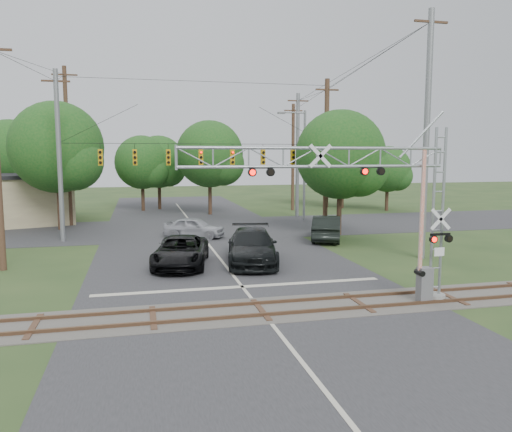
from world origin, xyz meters
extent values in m
plane|color=#273E1C|center=(0.00, 0.00, 0.00)|extent=(160.00, 160.00, 0.00)
cube|color=#2B2B2D|center=(0.00, 10.00, 0.01)|extent=(14.00, 90.00, 0.02)
cube|color=#2B2B2D|center=(0.00, 24.00, 0.01)|extent=(90.00, 12.00, 0.02)
cube|color=#4D4943|center=(0.00, 2.00, 0.02)|extent=(90.00, 3.20, 0.05)
cube|color=brown|center=(0.00, 1.28, 0.09)|extent=(90.00, 0.12, 0.14)
cube|color=brown|center=(0.00, 2.72, 0.09)|extent=(90.00, 0.12, 0.14)
cylinder|color=gray|center=(7.14, 1.70, 0.14)|extent=(0.87, 0.87, 0.29)
cube|color=silver|center=(7.10, 1.41, 2.07)|extent=(0.43, 0.03, 0.34)
cube|color=slate|center=(6.57, 1.51, 0.72)|extent=(0.53, 0.43, 1.44)
cube|color=red|center=(6.33, 1.51, 3.66)|extent=(0.13, 0.09, 4.81)
cylinder|color=gray|center=(-9.50, 20.00, 5.75)|extent=(0.32, 0.32, 11.50)
cylinder|color=#452D20|center=(9.50, 20.00, 5.75)|extent=(0.36, 0.36, 11.50)
cylinder|color=black|center=(0.00, 20.00, 6.66)|extent=(19.00, 0.03, 0.03)
cube|color=#D0940E|center=(-6.86, 20.00, 5.71)|extent=(0.30, 0.30, 1.10)
cube|color=#D0940E|center=(-4.57, 20.00, 5.71)|extent=(0.30, 0.30, 1.10)
cube|color=#D0940E|center=(-2.29, 20.00, 5.71)|extent=(0.30, 0.30, 1.10)
cube|color=#D0940E|center=(0.00, 20.00, 5.71)|extent=(0.30, 0.30, 1.10)
cube|color=#D0940E|center=(2.29, 20.00, 5.71)|extent=(0.30, 0.30, 1.10)
cube|color=#D0940E|center=(4.57, 20.00, 5.71)|extent=(0.30, 0.30, 1.10)
cube|color=#D0940E|center=(6.86, 20.00, 5.71)|extent=(0.30, 0.30, 1.10)
imported|color=black|center=(-2.29, 10.40, 0.80)|extent=(3.71, 6.13, 1.59)
imported|color=black|center=(1.55, 10.33, 0.92)|extent=(3.73, 6.74, 1.85)
imported|color=#9FA0A6|center=(-0.59, 19.49, 0.74)|extent=(4.65, 3.49, 1.47)
imported|color=black|center=(8.21, 16.31, 0.87)|extent=(3.76, 5.57, 1.74)
cylinder|color=gray|center=(10.11, 26.83, 4.90)|extent=(0.22, 0.22, 9.79)
cylinder|color=gray|center=(9.02, 26.83, 9.57)|extent=(2.18, 0.13, 0.13)
cube|color=slate|center=(7.93, 26.83, 9.52)|extent=(0.65, 0.27, 0.16)
cylinder|color=#452D20|center=(-9.97, 28.07, 6.51)|extent=(0.34, 0.34, 13.02)
cube|color=#452D20|center=(-9.97, 28.07, 12.32)|extent=(2.00, 0.12, 0.12)
cylinder|color=gray|center=(10.33, 29.56, 5.80)|extent=(0.34, 0.34, 11.60)
cube|color=#452D20|center=(10.33, 29.56, 10.90)|extent=(2.00, 0.12, 0.12)
cylinder|color=gray|center=(11.30, 9.39, 6.87)|extent=(0.34, 0.34, 13.74)
cube|color=#452D20|center=(11.30, 9.39, 13.04)|extent=(2.00, 0.12, 0.12)
cylinder|color=#452D20|center=(11.64, 35.15, 5.60)|extent=(0.34, 0.34, 11.21)
cube|color=#452D20|center=(11.64, 35.15, 10.51)|extent=(2.00, 0.12, 0.12)
cylinder|color=#3D281B|center=(-16.19, 36.53, 2.12)|extent=(0.36, 0.36, 4.25)
sphere|color=#154B18|center=(-16.19, 36.53, 5.99)|extent=(6.57, 6.57, 6.57)
cylinder|color=#3D281B|center=(-10.47, 25.72, 2.29)|extent=(0.36, 0.36, 4.59)
sphere|color=#154B18|center=(-10.47, 25.72, 6.46)|extent=(7.09, 7.09, 7.09)
cylinder|color=#3D281B|center=(-3.97, 38.05, 1.82)|extent=(0.36, 0.36, 3.63)
sphere|color=#154B18|center=(-3.97, 38.05, 5.12)|extent=(5.61, 5.61, 5.61)
cylinder|color=#3D281B|center=(-2.20, 39.27, 1.83)|extent=(0.36, 0.36, 3.65)
sphere|color=#154B18|center=(-2.20, 39.27, 5.15)|extent=(5.65, 5.65, 5.65)
cylinder|color=#3D281B|center=(2.47, 33.13, 2.12)|extent=(0.36, 0.36, 4.24)
sphere|color=#154B18|center=(2.47, 33.13, 5.97)|extent=(6.55, 6.55, 6.55)
cylinder|color=#3D281B|center=(9.93, 18.29, 2.09)|extent=(0.36, 0.36, 4.19)
sphere|color=#154B18|center=(9.93, 18.29, 5.90)|extent=(6.47, 6.47, 6.47)
cylinder|color=#3D281B|center=(16.58, 37.81, 2.06)|extent=(0.36, 0.36, 4.11)
sphere|color=#154B18|center=(16.58, 37.81, 5.79)|extent=(6.36, 6.36, 6.36)
cylinder|color=#3D281B|center=(17.60, 35.76, 1.63)|extent=(0.36, 0.36, 3.26)
sphere|color=#154B18|center=(17.60, 35.76, 4.59)|extent=(5.04, 5.04, 5.04)
cylinder|color=#3D281B|center=(21.20, 32.32, 1.56)|extent=(0.36, 0.36, 3.13)
sphere|color=#154B18|center=(21.20, 32.32, 4.41)|extent=(4.83, 4.83, 4.83)
camera|label=1|loc=(-4.37, -15.73, 5.85)|focal=35.00mm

